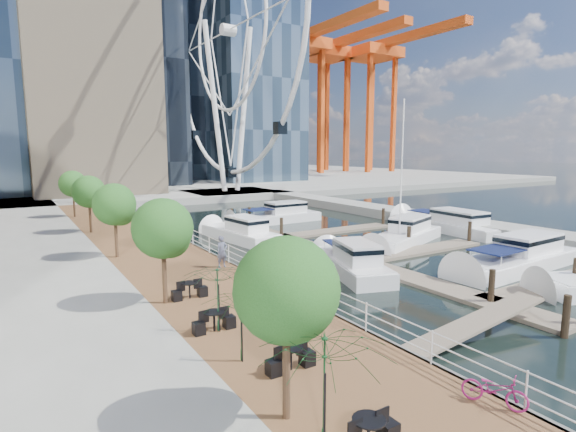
# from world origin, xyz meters

# --- Properties ---
(ground) EXTENTS (520.00, 520.00, 0.00)m
(ground) POSITION_xyz_m (0.00, 0.00, 0.00)
(ground) COLOR black
(ground) RESTS_ON ground
(boardwalk) EXTENTS (6.00, 60.00, 1.00)m
(boardwalk) POSITION_xyz_m (-9.00, 15.00, 0.50)
(boardwalk) COLOR brown
(boardwalk) RESTS_ON ground
(seawall) EXTENTS (0.25, 60.00, 1.00)m
(seawall) POSITION_xyz_m (-6.00, 15.00, 0.50)
(seawall) COLOR #595954
(seawall) RESTS_ON ground
(land_far) EXTENTS (200.00, 114.00, 1.00)m
(land_far) POSITION_xyz_m (0.00, 102.00, 0.50)
(land_far) COLOR gray
(land_far) RESTS_ON ground
(breakwater) EXTENTS (4.00, 60.00, 1.00)m
(breakwater) POSITION_xyz_m (20.00, 20.00, 0.50)
(breakwater) COLOR gray
(breakwater) RESTS_ON ground
(pier) EXTENTS (14.00, 12.00, 1.00)m
(pier) POSITION_xyz_m (14.00, 52.00, 0.50)
(pier) COLOR gray
(pier) RESTS_ON ground
(railing) EXTENTS (0.10, 60.00, 1.05)m
(railing) POSITION_xyz_m (-6.10, 15.00, 1.52)
(railing) COLOR white
(railing) RESTS_ON boardwalk
(floating_docks) EXTENTS (16.00, 34.00, 2.60)m
(floating_docks) POSITION_xyz_m (7.97, 9.98, 0.49)
(floating_docks) COLOR #6D6051
(floating_docks) RESTS_ON ground
(ferris_wheel) EXTENTS (5.80, 45.60, 47.80)m
(ferris_wheel) POSITION_xyz_m (14.00, 52.00, 25.92)
(ferris_wheel) COLOR white
(ferris_wheel) RESTS_ON ground
(port_cranes) EXTENTS (40.00, 52.00, 38.00)m
(port_cranes) POSITION_xyz_m (67.67, 95.67, 20.00)
(port_cranes) COLOR #D84C14
(port_cranes) RESTS_ON ground
(street_trees) EXTENTS (2.60, 42.60, 4.60)m
(street_trees) POSITION_xyz_m (-11.40, 14.00, 4.29)
(street_trees) COLOR #3F2B1C
(street_trees) RESTS_ON ground
(cafe_tables) EXTENTS (2.50, 13.70, 0.74)m
(cafe_tables) POSITION_xyz_m (-10.40, -2.00, 1.37)
(cafe_tables) COLOR black
(cafe_tables) RESTS_ON ground
(yacht_foreground) EXTENTS (11.92, 3.66, 2.15)m
(yacht_foreground) POSITION_xyz_m (10.71, 1.31, 0.00)
(yacht_foreground) COLOR white
(yacht_foreground) RESTS_ON ground
(bicycle) EXTENTS (1.21, 1.73, 0.86)m
(bicycle) POSITION_xyz_m (-6.50, -8.40, 1.43)
(bicycle) COLOR #8A1452
(bicycle) RESTS_ON boardwalk
(pedestrian_near) EXTENTS (0.70, 0.50, 1.80)m
(pedestrian_near) POSITION_xyz_m (-6.84, 8.27, 1.90)
(pedestrian_near) COLOR #484B60
(pedestrian_near) RESTS_ON boardwalk
(pedestrian_mid) EXTENTS (1.08, 1.15, 1.87)m
(pedestrian_mid) POSITION_xyz_m (-7.99, 17.56, 1.93)
(pedestrian_mid) COLOR #83665A
(pedestrian_mid) RESTS_ON boardwalk
(pedestrian_far) EXTENTS (0.89, 0.86, 1.49)m
(pedestrian_far) POSITION_xyz_m (-7.99, 31.22, 1.75)
(pedestrian_far) COLOR #343C42
(pedestrian_far) RESTS_ON boardwalk
(moored_yachts) EXTENTS (22.63, 34.65, 11.50)m
(moored_yachts) POSITION_xyz_m (9.50, 11.68, 0.00)
(moored_yachts) COLOR white
(moored_yachts) RESTS_ON ground
(cafe_seating) EXTENTS (4.28, 10.96, 2.74)m
(cafe_seating) POSITION_xyz_m (-11.03, -3.95, 2.27)
(cafe_seating) COLOR #0F3A18
(cafe_seating) RESTS_ON ground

